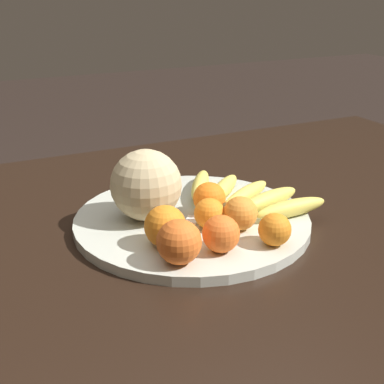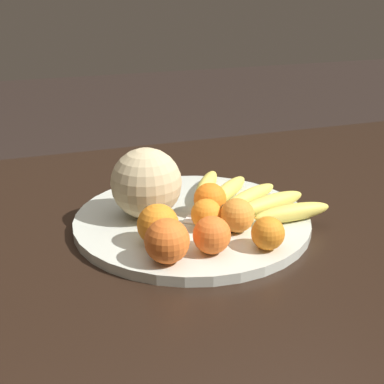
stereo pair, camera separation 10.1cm
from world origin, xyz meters
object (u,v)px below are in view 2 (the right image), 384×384
Objects in this scene: orange_mid_center at (158,225)px; orange_back_left at (239,215)px; fruit_bowl at (192,220)px; orange_side_extra at (167,241)px; melon at (146,183)px; orange_front_left at (212,235)px; orange_top_small at (268,233)px; kitchen_table at (223,261)px; orange_front_right at (206,214)px; produce_tag at (211,222)px; orange_back_right at (210,199)px; banana_bunch at (248,198)px.

orange_mid_center is 1.16× the size of orange_back_left.
orange_side_extra is (0.10, 0.15, 0.04)m from fruit_bowl.
melon is 2.11× the size of orange_front_left.
melon is 0.25m from orange_top_small.
kitchen_table is 0.13m from orange_front_right.
orange_side_extra is (0.17, -0.01, 0.01)m from orange_top_small.
fruit_bowl is 0.05m from produce_tag.
melon is at bearing -20.89° from fruit_bowl.
orange_top_small is (-0.04, 0.16, -0.00)m from orange_back_right.
orange_front_right is 1.00× the size of orange_top_small.
kitchen_table is at bearing 123.53° from orange_back_right.
banana_bunch is 4.93× the size of orange_front_right.
orange_back_left is (-0.05, 0.03, 0.00)m from orange_front_right.
orange_front_right is at bearing 84.84° from produce_tag.
orange_top_small reaches higher than produce_tag.
orange_back_left reaches higher than fruit_bowl.
melon reaches higher than orange_side_extra.
orange_front_left is 0.10m from orange_mid_center.
orange_front_right is (0.12, 0.07, 0.01)m from banana_bunch.
produce_tag is (-0.12, -0.11, -0.04)m from orange_side_extra.
orange_mid_center is at bearing -38.38° from orange_front_left.
melon reaches higher than banana_bunch.
kitchen_table is at bearing -121.90° from orange_front_left.
banana_bunch is at bearing -143.44° from orange_side_extra.
melon is at bearing -16.19° from orange_back_right.
orange_front_right reaches higher than kitchen_table.
kitchen_table is 0.13m from orange_back_right.
orange_back_right is (0.02, -0.03, 0.12)m from kitchen_table.
orange_front_right is at bearing 30.51° from kitchen_table.
orange_top_small is at bearing 175.17° from orange_side_extra.
orange_mid_center is (0.15, 0.06, 0.13)m from kitchen_table.
orange_back_right is at bearing 175.16° from fruit_bowl.
orange_back_right is at bearing -117.44° from orange_front_right.
orange_front_left is 0.08m from orange_side_extra.
kitchen_table is at bearing -158.99° from orange_mid_center.
orange_front_right is at bearing -164.10° from orange_mid_center.
orange_back_right is at bearing -146.61° from orange_mid_center.
orange_front_right is at bearing -29.49° from orange_back_left.
orange_back_right is (-0.04, 0.00, 0.04)m from fruit_bowl.
orange_top_small is at bearing 154.87° from orange_mid_center.
orange_top_small is (-0.08, 0.17, 0.04)m from fruit_bowl.
orange_mid_center is (0.21, 0.10, 0.02)m from banana_bunch.
orange_side_extra is (0.02, 0.18, -0.03)m from melon.
fruit_bowl is 0.05m from orange_back_right.
orange_top_small is 0.17m from orange_side_extra.
banana_bunch is 4.92× the size of orange_top_small.
orange_front_left is 0.09m from orange_front_right.
orange_top_small is at bearing -133.96° from banana_bunch.
orange_top_small is (-0.09, 0.02, -0.00)m from orange_front_left.
banana_bunch is at bearing -123.52° from orange_back_left.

